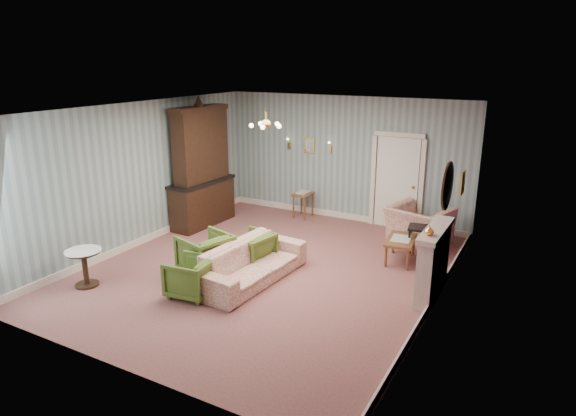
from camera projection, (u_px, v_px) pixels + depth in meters
The scene contains 27 objects.
floor at pixel (268, 269), 9.17m from camera, with size 7.00×7.00×0.00m, color #915B54.
ceiling at pixel (266, 109), 8.33m from camera, with size 7.00×7.00×0.00m, color white.
wall_back at pixel (344, 159), 11.69m from camera, with size 6.00×6.00×0.00m, color gray.
wall_front at pixel (112, 262), 5.81m from camera, with size 6.00×6.00×0.00m, color gray.
wall_left at pixel (140, 175), 10.13m from camera, with size 7.00×7.00×0.00m, color gray.
wall_right at pixel (441, 218), 7.37m from camera, with size 7.00×7.00×0.00m, color gray.
wall_right_floral at pixel (440, 218), 7.38m from camera, with size 7.00×7.00×0.00m, color #B85C6C.
door at pixel (397, 181), 11.17m from camera, with size 1.12×0.12×2.16m, color white, non-canonical shape.
olive_chair_a at pixel (191, 275), 8.08m from camera, with size 0.69×0.64×0.71m, color #4C6924.
olive_chair_b at pixel (205, 252), 8.89m from camera, with size 0.80×0.75×0.82m, color #4C6924.
olive_chair_c at pixel (251, 248), 9.19m from camera, with size 0.71×0.66×0.73m, color #4C6924.
sofa_chintz at pixel (251, 256), 8.60m from camera, with size 2.27×0.66×0.89m, color #A34741.
wingback_chair at pixel (419, 219), 10.38m from camera, with size 1.18×0.76×1.03m, color #A34741.
dresser at pixel (201, 163), 11.25m from camera, with size 0.60×1.73×2.88m, color black, non-canonical shape.
fireplace at pixel (433, 262), 8.02m from camera, with size 0.30×1.40×1.16m, color beige, non-canonical shape.
mantel_vase at pixel (429, 231), 7.51m from camera, with size 0.15×0.15×0.15m, color gold.
oval_mirror at pixel (447, 186), 7.61m from camera, with size 0.04×0.76×0.84m, color white, non-canonical shape.
framed_print at pixel (463, 183), 8.81m from camera, with size 0.04×0.34×0.42m, color gold, non-canonical shape.
coffee_table at pixel (400, 250), 9.48m from camera, with size 0.50×0.89×0.46m, color brown, non-canonical shape.
side_table_black at pixel (419, 243), 9.59m from camera, with size 0.43×0.43×0.64m, color black, non-canonical shape.
pedestal_table at pixel (85, 268), 8.44m from camera, with size 0.59×0.59×0.65m, color black, non-canonical shape.
nesting_table at pixel (303, 204), 12.07m from camera, with size 0.39×0.50×0.66m, color brown, non-canonical shape.
gilt_mirror_back at pixel (309, 145), 12.00m from camera, with size 0.28×0.06×0.36m, color gold, non-canonical shape.
sconce_left at pixel (289, 144), 12.24m from camera, with size 0.16×0.12×0.30m, color gold, non-canonical shape.
sconce_right at pixel (330, 147), 11.73m from camera, with size 0.16×0.12×0.30m, color gold, non-canonical shape.
chandelier at pixel (266, 125), 8.41m from camera, with size 0.56×0.56×0.36m, color gold, non-canonical shape.
burgundy_cushion at pixel (415, 222), 10.29m from camera, with size 0.38×0.10×0.38m, color maroon.
Camera 1 is at (4.38, -7.24, 3.73)m, focal length 31.24 mm.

